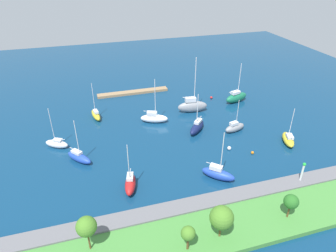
{
  "coord_description": "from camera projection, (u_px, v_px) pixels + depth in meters",
  "views": [
    {
      "loc": [
        17.19,
        62.4,
        35.95
      ],
      "look_at": [
        0.0,
        4.95,
        1.5
      ],
      "focal_mm": 32.21,
      "sensor_mm": 36.0,
      "label": 1
    }
  ],
  "objects": [
    {
      "name": "sailboat_gray_east_end",
      "position": [
        235.0,
        127.0,
        69.56
      ],
      "size": [
        5.65,
        3.09,
        7.9
      ],
      "rotation": [
        0.0,
        0.0,
        3.39
      ],
      "color": "gray",
      "rests_on": "water"
    },
    {
      "name": "sailboat_gray_far_north",
      "position": [
        192.0,
        106.0,
        77.83
      ],
      "size": [
        7.88,
        3.03,
        14.49
      ],
      "rotation": [
        0.0,
        0.0,
        3.03
      ],
      "color": "gray",
      "rests_on": "water"
    },
    {
      "name": "breakwater",
      "position": [
        211.0,
        202.0,
        49.34
      ],
      "size": [
        67.61,
        3.13,
        1.12
      ],
      "primitive_type": "cube",
      "color": "slate",
      "rests_on": "ground"
    },
    {
      "name": "sailboat_white_far_south",
      "position": [
        57.0,
        144.0,
        63.81
      ],
      "size": [
        5.33,
        4.18,
        9.25
      ],
      "rotation": [
        0.0,
        0.0,
        5.74
      ],
      "color": "white",
      "rests_on": "water"
    },
    {
      "name": "shoreline_park",
      "position": [
        225.0,
        227.0,
        45.05
      ],
      "size": [
        61.52,
        9.22,
        0.82
      ],
      "primitive_type": "cube",
      "color": "#478C3D",
      "rests_on": "ground"
    },
    {
      "name": "sailboat_navy_off_beacon",
      "position": [
        197.0,
        127.0,
        69.48
      ],
      "size": [
        5.98,
        6.1,
        9.5
      ],
      "rotation": [
        0.0,
        0.0,
        0.8
      ],
      "color": "#141E4C",
      "rests_on": "water"
    },
    {
      "name": "harbor_beacon",
      "position": [
        303.0,
        170.0,
        52.25
      ],
      "size": [
        0.56,
        0.56,
        3.73
      ],
      "color": "silver",
      "rests_on": "breakwater"
    },
    {
      "name": "sailboat_white_west_end",
      "position": [
        154.0,
        118.0,
        73.29
      ],
      "size": [
        7.03,
        4.45,
        11.11
      ],
      "rotation": [
        0.0,
        0.0,
        2.79
      ],
      "color": "white",
      "rests_on": "water"
    },
    {
      "name": "park_tree_center",
      "position": [
        188.0,
        234.0,
        39.77
      ],
      "size": [
        2.0,
        2.0,
        4.04
      ],
      "color": "brown",
      "rests_on": "shoreline_park"
    },
    {
      "name": "sailboat_red_by_breakwater",
      "position": [
        130.0,
        184.0,
        52.33
      ],
      "size": [
        3.17,
        5.74,
        9.45
      ],
      "rotation": [
        0.0,
        0.0,
        1.31
      ],
      "color": "red",
      "rests_on": "water"
    },
    {
      "name": "park_tree_west",
      "position": [
        222.0,
        218.0,
        41.33
      ],
      "size": [
        3.41,
        3.41,
        5.34
      ],
      "color": "brown",
      "rests_on": "shoreline_park"
    },
    {
      "name": "sailboat_blue_near_pier",
      "position": [
        218.0,
        173.0,
        54.87
      ],
      "size": [
        5.91,
        5.69,
        9.9
      ],
      "rotation": [
        0.0,
        0.0,
        2.39
      ],
      "color": "#2347B2",
      "rests_on": "water"
    },
    {
      "name": "mooring_buoy_red",
      "position": [
        211.0,
        98.0,
        85.57
      ],
      "size": [
        0.69,
        0.69,
        0.69
      ],
      "primitive_type": "sphere",
      "color": "red",
      "rests_on": "water"
    },
    {
      "name": "park_tree_mideast",
      "position": [
        86.0,
        227.0,
        39.16
      ],
      "size": [
        2.77,
        2.77,
        5.67
      ],
      "color": "brown",
      "rests_on": "shoreline_park"
    },
    {
      "name": "mooring_buoy_orange",
      "position": [
        252.0,
        153.0,
        62.0
      ],
      "size": [
        0.63,
        0.63,
        0.63
      ],
      "primitive_type": "sphere",
      "color": "orange",
      "rests_on": "water"
    },
    {
      "name": "sailboat_yellow_lone_north",
      "position": [
        96.0,
        115.0,
        75.04
      ],
      "size": [
        2.58,
        5.8,
        9.27
      ],
      "rotation": [
        0.0,
        0.0,
        4.9
      ],
      "color": "yellow",
      "rests_on": "water"
    },
    {
      "name": "sailboat_yellow_outer_mooring",
      "position": [
        288.0,
        139.0,
        65.26
      ],
      "size": [
        4.02,
        6.1,
        8.2
      ],
      "rotation": [
        0.0,
        0.0,
        4.34
      ],
      "color": "yellow",
      "rests_on": "water"
    },
    {
      "name": "sailboat_green_lone_south",
      "position": [
        236.0,
        97.0,
        83.22
      ],
      "size": [
        7.55,
        4.2,
        10.94
      ],
      "rotation": [
        0.0,
        0.0,
        3.43
      ],
      "color": "#19724C",
      "rests_on": "water"
    },
    {
      "name": "mooring_buoy_white",
      "position": [
        229.0,
        148.0,
        63.25
      ],
      "size": [
        0.82,
        0.82,
        0.82
      ],
      "primitive_type": "sphere",
      "color": "white",
      "rests_on": "water"
    },
    {
      "name": "sailboat_blue_center_basin",
      "position": [
        79.0,
        157.0,
        59.52
      ],
      "size": [
        5.38,
        5.82,
        9.29
      ],
      "rotation": [
        0.0,
        0.0,
        2.28
      ],
      "color": "#2347B2",
      "rests_on": "water"
    },
    {
      "name": "park_tree_midwest",
      "position": [
        291.0,
        202.0,
        44.71
      ],
      "size": [
        2.24,
        2.24,
        4.25
      ],
      "color": "brown",
      "rests_on": "shoreline_park"
    },
    {
      "name": "water",
      "position": [
        162.0,
        122.0,
        74.02
      ],
      "size": [
        160.0,
        160.0,
        0.0
      ],
      "primitive_type": "plane",
      "color": "navy",
      "rests_on": "ground"
    },
    {
      "name": "pier_dock",
      "position": [
        133.0,
        92.0,
        88.75
      ],
      "size": [
        20.73,
        2.23,
        0.71
      ],
      "primitive_type": "cube",
      "color": "#997A56",
      "rests_on": "ground"
    }
  ]
}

